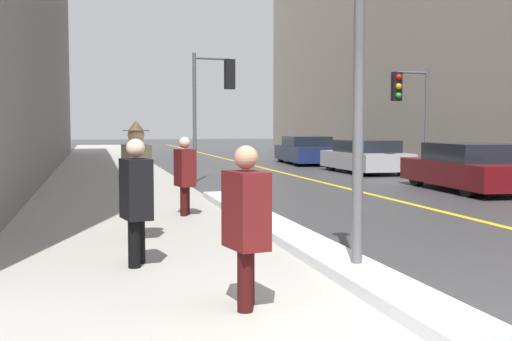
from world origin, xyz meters
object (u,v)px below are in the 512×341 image
(parked_car_navy, at_px, (306,151))
(pedestrian_in_fedora, at_px, (137,175))
(pedestrian_trailing, at_px, (136,196))
(lamp_post, at_px, (359,15))
(traffic_light_near, at_px, (216,89))
(parked_car_silver, at_px, (365,157))
(traffic_light_far, at_px, (408,99))
(parked_car_maroon, at_px, (471,168))
(pedestrian_with_shoulder_bag, at_px, (185,172))
(pedestrian_in_glasses, at_px, (246,219))

(parked_car_navy, bearing_deg, pedestrian_in_fedora, 158.41)
(pedestrian_trailing, height_order, pedestrian_in_fedora, pedestrian_in_fedora)
(lamp_post, distance_m, parked_car_navy, 21.70)
(traffic_light_near, distance_m, parked_car_silver, 6.66)
(traffic_light_far, relative_size, parked_car_maroon, 0.73)
(lamp_post, relative_size, traffic_light_far, 1.36)
(parked_car_maroon, height_order, parked_car_silver, parked_car_maroon)
(traffic_light_near, bearing_deg, traffic_light_far, -10.45)
(lamp_post, distance_m, parked_car_silver, 16.38)
(pedestrian_in_fedora, distance_m, parked_car_silver, 14.89)
(pedestrian_trailing, bearing_deg, lamp_post, 54.14)
(pedestrian_with_shoulder_bag, bearing_deg, parked_car_navy, 142.54)
(lamp_post, bearing_deg, pedestrian_trailing, 155.42)
(pedestrian_in_fedora, relative_size, pedestrian_with_shoulder_bag, 1.19)
(lamp_post, height_order, parked_car_silver, lamp_post)
(lamp_post, distance_m, pedestrian_in_glasses, 2.72)
(pedestrian_trailing, relative_size, pedestrian_in_fedora, 0.87)
(lamp_post, distance_m, pedestrian_with_shoulder_bag, 5.78)
(parked_car_maroon, bearing_deg, traffic_light_near, 56.85)
(parked_car_maroon, bearing_deg, parked_car_silver, 3.97)
(lamp_post, xyz_separation_m, pedestrian_in_glasses, (-1.50, -0.98, -2.04))
(traffic_light_far, bearing_deg, pedestrian_trailing, 45.95)
(pedestrian_in_glasses, xyz_separation_m, parked_car_navy, (7.86, 21.61, -0.24))
(lamp_post, distance_m, traffic_light_near, 12.59)
(traffic_light_far, bearing_deg, parked_car_silver, -89.93)
(traffic_light_far, distance_m, parked_car_navy, 8.85)
(pedestrian_in_glasses, relative_size, pedestrian_trailing, 0.98)
(parked_car_maroon, bearing_deg, pedestrian_in_glasses, 142.25)
(pedestrian_trailing, xyz_separation_m, parked_car_navy, (8.70, 19.55, -0.25))
(traffic_light_far, xyz_separation_m, pedestrian_in_glasses, (-8.35, -12.99, -1.71))
(lamp_post, relative_size, pedestrian_in_glasses, 3.21)
(traffic_light_near, xyz_separation_m, parked_car_silver, (5.87, 2.23, -2.21))
(traffic_light_near, height_order, parked_car_silver, traffic_light_near)
(parked_car_maroon, bearing_deg, pedestrian_trailing, 132.16)
(traffic_light_far, xyz_separation_m, pedestrian_in_fedora, (-9.07, -9.17, -1.58))
(pedestrian_trailing, xyz_separation_m, pedestrian_with_shoulder_bag, (1.15, 4.20, -0.03))
(pedestrian_in_fedora, xyz_separation_m, parked_car_silver, (8.87, 11.95, -0.39))
(parked_car_navy, bearing_deg, pedestrian_trailing, 160.18)
(traffic_light_near, height_order, traffic_light_far, traffic_light_near)
(traffic_light_near, bearing_deg, pedestrian_in_glasses, -104.78)
(pedestrian_in_glasses, height_order, parked_car_maroon, pedestrian_in_glasses)
(traffic_light_far, height_order, pedestrian_with_shoulder_bag, traffic_light_far)
(traffic_light_far, relative_size, pedestrian_in_glasses, 2.36)
(pedestrian_with_shoulder_bag, bearing_deg, lamp_post, 1.47)
(pedestrian_trailing, bearing_deg, parked_car_silver, 135.47)
(traffic_light_far, xyz_separation_m, pedestrian_with_shoulder_bag, (-8.04, -6.74, -1.72))
(pedestrian_with_shoulder_bag, bearing_deg, pedestrian_in_fedora, -34.30)
(traffic_light_far, height_order, parked_car_maroon, traffic_light_far)
(parked_car_maroon, distance_m, parked_car_navy, 12.51)
(pedestrian_in_fedora, bearing_deg, lamp_post, 26.77)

